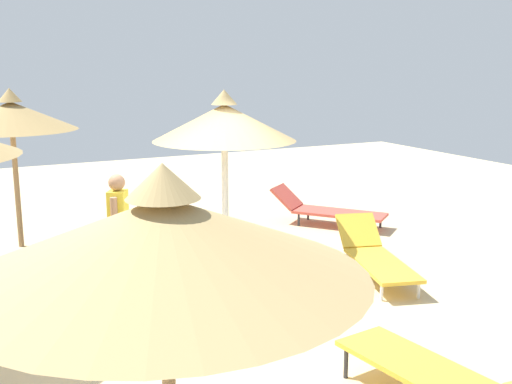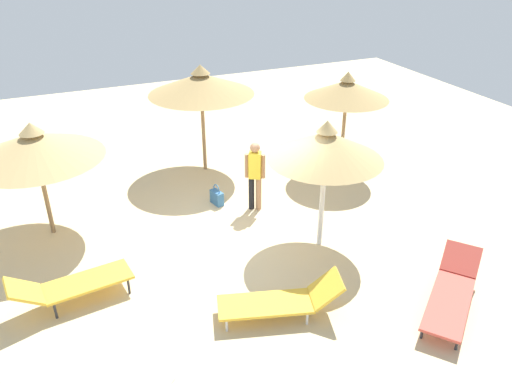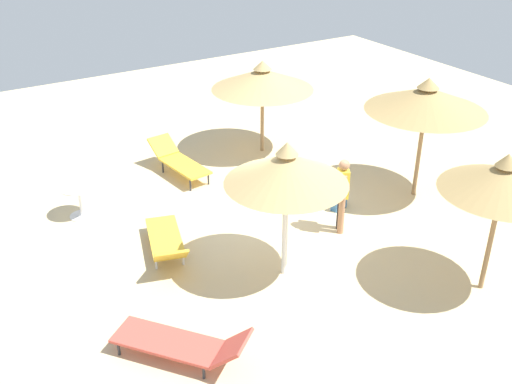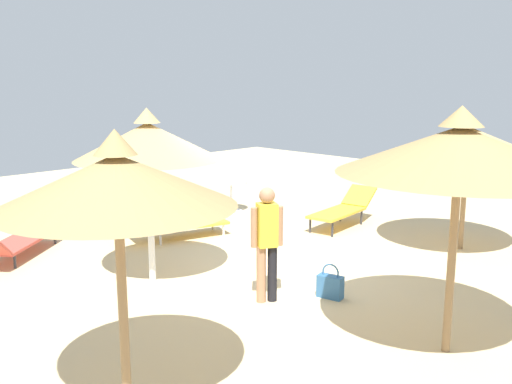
% 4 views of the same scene
% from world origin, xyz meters
% --- Properties ---
extents(ground, '(24.00, 24.00, 0.10)m').
position_xyz_m(ground, '(0.00, 0.00, -0.05)').
color(ground, beige).
extents(parasol_umbrella_edge, '(2.14, 2.14, 2.60)m').
position_xyz_m(parasol_umbrella_edge, '(-1.50, 0.81, 2.12)').
color(parasol_umbrella_edge, white).
rests_on(parasol_umbrella_edge, ground).
extents(parasol_umbrella_far_left, '(2.57, 2.57, 2.41)m').
position_xyz_m(parasol_umbrella_far_left, '(3.38, -1.75, 1.94)').
color(parasol_umbrella_far_left, olive).
rests_on(parasol_umbrella_far_left, ground).
extents(parasol_umbrella_center, '(2.05, 2.05, 2.59)m').
position_xyz_m(parasol_umbrella_center, '(-3.68, -1.92, 2.15)').
color(parasol_umbrella_center, olive).
rests_on(parasol_umbrella_center, ground).
extents(parasol_umbrella_near_right, '(2.58, 2.58, 2.73)m').
position_xyz_m(parasol_umbrella_near_right, '(-0.50, -3.42, 2.27)').
color(parasol_umbrella_near_right, olive).
rests_on(parasol_umbrella_near_right, ground).
extents(lounge_chair_front, '(2.04, 1.80, 0.67)m').
position_xyz_m(lounge_chair_front, '(-2.55, 3.33, 0.30)').
color(lounge_chair_front, '#CC4C3F').
rests_on(lounge_chair_front, ground).
extents(lounge_chair_back, '(2.08, 1.14, 0.70)m').
position_xyz_m(lounge_chair_back, '(0.13, 2.41, 0.31)').
color(lounge_chair_back, gold).
rests_on(lounge_chair_back, ground).
extents(lounge_chair_near_left, '(2.01, 0.85, 0.72)m').
position_xyz_m(lounge_chair_near_left, '(3.21, 0.72, 0.38)').
color(lounge_chair_near_left, gold).
rests_on(lounge_chair_near_left, ground).
extents(person_standing_far_right, '(0.40, 0.32, 1.59)m').
position_xyz_m(person_standing_far_right, '(-0.87, -0.98, 0.90)').
color(person_standing_far_right, '#A57554').
rests_on(person_standing_far_right, ground).
extents(handbag, '(0.24, 0.38, 0.50)m').
position_xyz_m(handbag, '(-0.15, -1.53, 0.18)').
color(handbag, '#336699').
rests_on(handbag, ground).
extents(side_table_round, '(0.74, 0.74, 0.71)m').
position_xyz_m(side_table_round, '(2.47, 3.35, 0.49)').
color(side_table_round, silver).
rests_on(side_table_round, ground).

